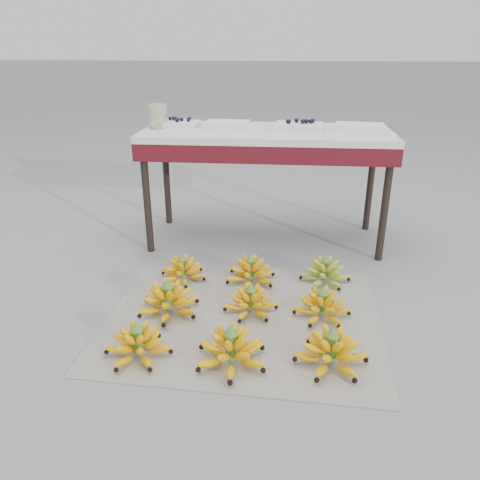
# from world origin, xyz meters

# --- Properties ---
(ground) EXTENTS (60.00, 60.00, 0.00)m
(ground) POSITION_xyz_m (0.00, 0.00, 0.00)
(ground) COLOR gray
(ground) RESTS_ON ground
(newspaper_mat) EXTENTS (1.30, 1.11, 0.01)m
(newspaper_mat) POSITION_xyz_m (0.05, 0.00, 0.00)
(newspaper_mat) COLOR silver
(newspaper_mat) RESTS_ON ground
(bunch_front_left) EXTENTS (0.31, 0.31, 0.16)m
(bunch_front_left) POSITION_xyz_m (-0.35, -0.33, 0.06)
(bunch_front_left) COLOR #FFC400
(bunch_front_left) RESTS_ON newspaper_mat
(bunch_front_center) EXTENTS (0.33, 0.33, 0.18)m
(bunch_front_center) POSITION_xyz_m (0.03, -0.34, 0.07)
(bunch_front_center) COLOR #FFC400
(bunch_front_center) RESTS_ON newspaper_mat
(bunch_front_right) EXTENTS (0.35, 0.35, 0.18)m
(bunch_front_right) POSITION_xyz_m (0.42, -0.31, 0.07)
(bunch_front_right) COLOR #FFC400
(bunch_front_right) RESTS_ON newspaper_mat
(bunch_mid_left) EXTENTS (0.38, 0.38, 0.18)m
(bunch_mid_left) POSITION_xyz_m (-0.31, 0.01, 0.07)
(bunch_mid_left) COLOR #FFC400
(bunch_mid_left) RESTS_ON newspaper_mat
(bunch_mid_center) EXTENTS (0.29, 0.29, 0.15)m
(bunch_mid_center) POSITION_xyz_m (0.08, 0.05, 0.06)
(bunch_mid_center) COLOR #FFC400
(bunch_mid_center) RESTS_ON newspaper_mat
(bunch_mid_right) EXTENTS (0.31, 0.31, 0.16)m
(bunch_mid_right) POSITION_xyz_m (0.41, 0.04, 0.06)
(bunch_mid_right) COLOR #FFC400
(bunch_mid_right) RESTS_ON newspaper_mat
(bunch_back_left) EXTENTS (0.31, 0.31, 0.15)m
(bunch_back_left) POSITION_xyz_m (-0.31, 0.34, 0.06)
(bunch_back_left) COLOR #FFC400
(bunch_back_left) RESTS_ON newspaper_mat
(bunch_back_center) EXTENTS (0.28, 0.28, 0.16)m
(bunch_back_center) POSITION_xyz_m (0.06, 0.35, 0.06)
(bunch_back_center) COLOR #FFC400
(bunch_back_center) RESTS_ON newspaper_mat
(bunch_back_right) EXTENTS (0.27, 0.27, 0.16)m
(bunch_back_right) POSITION_xyz_m (0.45, 0.38, 0.06)
(bunch_back_right) COLOR olive
(bunch_back_right) RESTS_ON newspaper_mat
(vendor_table) EXTENTS (1.47, 0.59, 0.71)m
(vendor_table) POSITION_xyz_m (0.10, 0.95, 0.62)
(vendor_table) COLOR black
(vendor_table) RESTS_ON ground
(tray_far_left) EXTENTS (0.26, 0.21, 0.06)m
(tray_far_left) POSITION_xyz_m (-0.43, 0.98, 0.73)
(tray_far_left) COLOR silver
(tray_far_left) RESTS_ON vendor_table
(tray_left) EXTENTS (0.27, 0.20, 0.04)m
(tray_left) POSITION_xyz_m (-0.14, 0.97, 0.73)
(tray_left) COLOR silver
(tray_left) RESTS_ON vendor_table
(tray_right) EXTENTS (0.30, 0.23, 0.07)m
(tray_right) POSITION_xyz_m (0.29, 0.92, 0.73)
(tray_right) COLOR silver
(tray_right) RESTS_ON vendor_table
(tray_far_right) EXTENTS (0.30, 0.23, 0.04)m
(tray_far_right) POSITION_xyz_m (0.64, 0.92, 0.73)
(tray_far_right) COLOR silver
(tray_far_right) RESTS_ON vendor_table
(glass_jar) EXTENTS (0.12, 0.12, 0.14)m
(glass_jar) POSITION_xyz_m (-0.55, 0.95, 0.78)
(glass_jar) COLOR #E3F0BF
(glass_jar) RESTS_ON vendor_table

